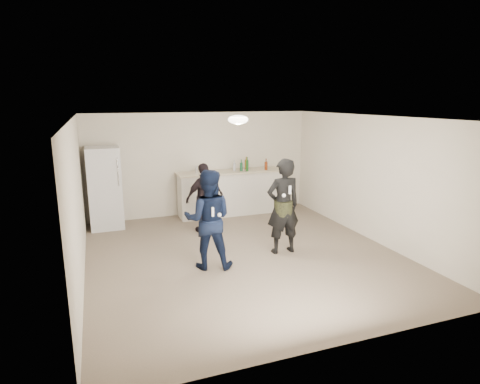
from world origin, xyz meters
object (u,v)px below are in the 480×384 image
object	(u,v)px
shaker	(197,169)
woman	(283,206)
fridge	(105,188)
counter	(231,193)
man	(208,219)
spectator	(205,198)

from	to	relation	value
shaker	woman	bearing A→B (deg)	-71.80
fridge	woman	bearing A→B (deg)	-41.71
shaker	woman	world-z (taller)	woman
counter	shaker	xyz separation A→B (m)	(-0.86, 0.04, 0.65)
counter	fridge	distance (m)	2.99
man	counter	bearing A→B (deg)	-96.52
fridge	woman	size ratio (longest dim) A/B	1.01
man	shaker	bearing A→B (deg)	-81.45
shaker	man	size ratio (longest dim) A/B	0.10
fridge	spectator	size ratio (longest dim) A/B	1.20
counter	fridge	size ratio (longest dim) A/B	1.44
man	spectator	xyz separation A→B (m)	(0.44, 1.84, -0.10)
shaker	counter	bearing A→B (deg)	-2.76
counter	shaker	world-z (taller)	shaker
spectator	woman	bearing A→B (deg)	108.97
man	spectator	bearing A→B (deg)	-84.33
counter	man	world-z (taller)	man
woman	spectator	size ratio (longest dim) A/B	1.18
man	woman	world-z (taller)	woman
man	woman	size ratio (longest dim) A/B	0.95
woman	spectator	bearing A→B (deg)	-58.50
counter	spectator	size ratio (longest dim) A/B	1.74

